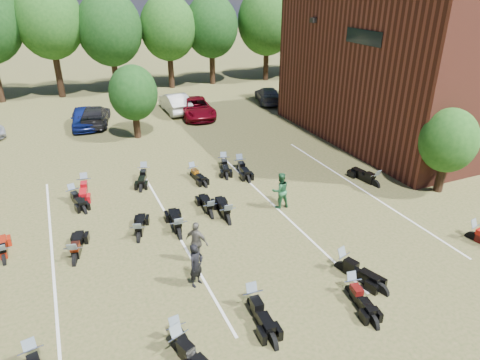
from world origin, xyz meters
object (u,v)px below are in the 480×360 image
car_4 (83,118)px  motorcycle_3 (252,307)px  motorcycle_7 (5,262)px  person_grey (197,242)px  person_black (196,265)px  person_green (280,190)px

car_4 → motorcycle_3: car_4 is taller
motorcycle_3 → motorcycle_7: 9.90m
person_grey → motorcycle_3: bearing=154.7°
car_4 → motorcycle_7: size_ratio=2.05×
person_grey → motorcycle_3: (0.81, -3.28, -0.84)m
person_black → person_grey: person_grey is taller
person_black → person_green: (5.48, 3.86, 0.05)m
person_grey → motorcycle_7: bearing=27.8°
person_black → motorcycle_3: size_ratio=0.72×
person_grey → person_black: bearing=121.2°
motorcycle_3 → person_black: bearing=128.4°
person_grey → motorcycle_7: size_ratio=0.82×
person_green → motorcycle_3: bearing=56.9°
person_black → motorcycle_7: person_black is taller
person_black → person_grey: bearing=39.7°
person_black → motorcycle_7: (-6.41, 4.32, -0.84)m
person_black → motorcycle_7: 7.77m
car_4 → person_green: person_green is taller
person_green → person_grey: 5.56m
person_grey → motorcycle_3: person_grey is taller
car_4 → motorcycle_3: size_ratio=1.81×
car_4 → motorcycle_7: 16.72m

